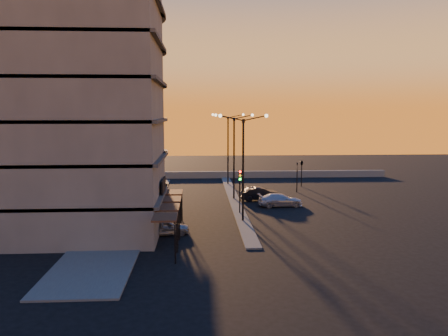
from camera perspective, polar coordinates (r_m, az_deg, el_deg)
ground at (r=39.09m, az=2.47°, el=-7.01°), size 120.00×120.00×0.00m
sidewalk_west at (r=43.30m, az=-12.11°, el=-5.67°), size 5.00×40.00×0.12m
median at (r=48.80m, az=1.30°, el=-4.05°), size 1.20×36.00×0.12m
parapet at (r=64.61m, az=1.94°, el=-0.86°), size 44.00×0.50×1.00m
building at (r=39.14m, az=-18.63°, el=10.23°), size 14.35×17.08×25.00m
streetlamp_near at (r=38.10m, az=2.52°, el=1.17°), size 4.32×0.32×9.51m
streetlamp_mid at (r=48.02m, az=1.32°, el=2.44°), size 4.32×0.32×9.51m
streetlamp_far at (r=57.96m, az=0.53°, el=3.27°), size 4.32×0.32×9.51m
traffic_light_main at (r=41.30m, az=2.09°, el=-2.14°), size 0.28×0.44×4.25m
signal_east_a at (r=53.59m, az=9.52°, el=-1.10°), size 0.13×0.16×3.60m
signal_east_b at (r=57.64m, az=10.12°, el=0.64°), size 0.42×1.99×3.60m
car_hatchback at (r=35.14m, az=-7.59°, el=-7.65°), size 3.84×1.99×1.25m
car_sedan at (r=48.29m, az=4.72°, el=-3.37°), size 4.65×2.14×1.48m
car_wagon at (r=45.50m, az=7.36°, el=-4.16°), size 4.69×2.11×1.34m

